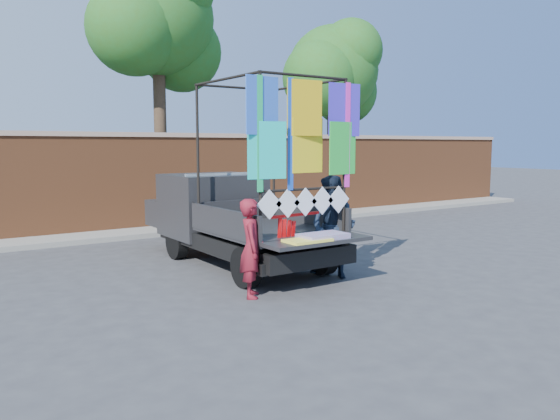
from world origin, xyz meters
TOP-DOWN VIEW (x-y plane):
  - ground at (0.00, 0.00)m, footprint 90.00×90.00m
  - brick_wall at (0.00, 7.00)m, footprint 30.00×0.45m
  - curb at (0.00, 6.30)m, footprint 30.00×1.20m
  - tree_mid at (1.02, 8.12)m, footprint 4.20×3.30m
  - tree_right at (7.52, 8.12)m, footprint 4.20×3.30m
  - pickup_truck at (-0.02, 2.44)m, footprint 2.13×5.34m
  - woman at (-1.01, -0.18)m, footprint 0.58×0.65m
  - man at (0.78, 0.07)m, footprint 0.93×1.04m
  - streamer_bundle at (-0.22, -0.07)m, footprint 1.00×0.14m

SIDE VIEW (x-z plane):
  - ground at x=0.00m, z-range 0.00..0.00m
  - curb at x=0.00m, z-range 0.00..0.12m
  - woman at x=-1.01m, z-range 0.00..1.49m
  - pickup_truck at x=-0.02m, z-range -0.84..2.53m
  - man at x=0.78m, z-range 0.00..1.76m
  - streamer_bundle at x=-0.22m, z-range 0.63..1.31m
  - brick_wall at x=0.00m, z-range 0.02..2.63m
  - tree_right at x=7.52m, z-range 1.44..8.06m
  - tree_mid at x=1.02m, z-range 1.83..9.56m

